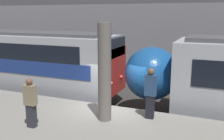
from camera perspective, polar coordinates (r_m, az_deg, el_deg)
name	(u,v)px	position (r m, az deg, el deg)	size (l,w,h in m)	color
ground_plane	(109,128)	(11.04, -0.64, -12.58)	(120.00, 120.00, 0.00)	#33302D
station_rear_barrier	(151,47)	(16.47, 8.40, 5.01)	(50.00, 0.15, 5.22)	#939399
support_pillar_near	(105,73)	(8.77, -1.63, -0.62)	(0.45, 0.45, 3.34)	slate
person_waiting	(150,92)	(9.16, 8.37, -4.76)	(0.38, 0.24, 1.80)	black
person_walking	(31,102)	(8.80, -17.31, -6.63)	(0.38, 0.24, 1.62)	#2D2D38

